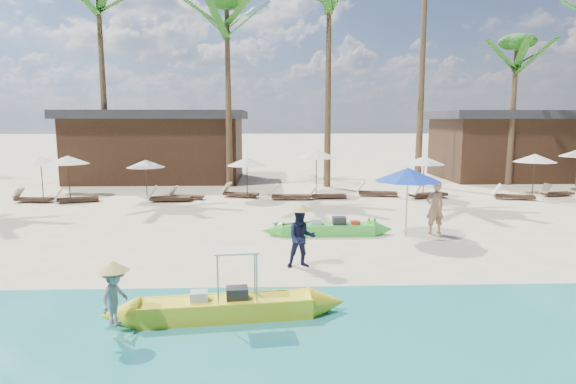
{
  "coord_description": "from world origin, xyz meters",
  "views": [
    {
      "loc": [
        -1.03,
        -12.89,
        3.74
      ],
      "look_at": [
        -0.49,
        2.0,
        1.5
      ],
      "focal_mm": 30.0,
      "sensor_mm": 36.0,
      "label": 1
    }
  ],
  "objects_px": {
    "yellow_canoe": "(227,308)",
    "blue_umbrella": "(408,175)",
    "tourist": "(435,208)",
    "green_canoe": "(328,229)"
  },
  "relations": [
    {
      "from": "yellow_canoe",
      "to": "blue_umbrella",
      "type": "height_order",
      "value": "blue_umbrella"
    },
    {
      "from": "yellow_canoe",
      "to": "tourist",
      "type": "height_order",
      "value": "tourist"
    },
    {
      "from": "tourist",
      "to": "blue_umbrella",
      "type": "bearing_deg",
      "value": 13.48
    },
    {
      "from": "green_canoe",
      "to": "blue_umbrella",
      "type": "bearing_deg",
      "value": -9.95
    },
    {
      "from": "yellow_canoe",
      "to": "tourist",
      "type": "bearing_deg",
      "value": 39.95
    },
    {
      "from": "tourist",
      "to": "blue_umbrella",
      "type": "xyz_separation_m",
      "value": [
        -1.08,
        -0.49,
        1.15
      ]
    },
    {
      "from": "yellow_canoe",
      "to": "blue_umbrella",
      "type": "xyz_separation_m",
      "value": [
        5.16,
        6.17,
        1.82
      ]
    },
    {
      "from": "green_canoe",
      "to": "tourist",
      "type": "bearing_deg",
      "value": 0.77
    },
    {
      "from": "yellow_canoe",
      "to": "blue_umbrella",
      "type": "distance_m",
      "value": 8.25
    },
    {
      "from": "tourist",
      "to": "yellow_canoe",
      "type": "bearing_deg",
      "value": 36.08
    }
  ]
}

